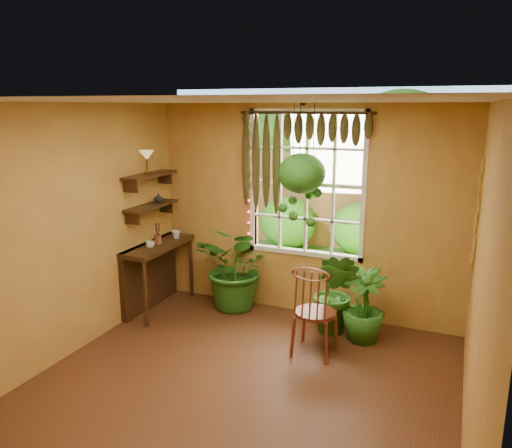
{
  "coord_description": "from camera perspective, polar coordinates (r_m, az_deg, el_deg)",
  "views": [
    {
      "loc": [
        1.83,
        -3.7,
        2.67
      ],
      "look_at": [
        -0.22,
        1.15,
        1.41
      ],
      "focal_mm": 35.0,
      "sensor_mm": 36.0,
      "label": 1
    }
  ],
  "objects": [
    {
      "name": "tiffany_lamp",
      "position": [
        6.43,
        -12.39,
        7.51
      ],
      "size": [
        0.18,
        0.18,
        0.3
      ],
      "color": "brown",
      "rests_on": "shelf_upper"
    },
    {
      "name": "counter_ledge",
      "position": [
        6.82,
        -11.76,
        -4.94
      ],
      "size": [
        0.4,
        1.2,
        0.9
      ],
      "color": "#331D0D",
      "rests_on": "floor"
    },
    {
      "name": "wall_plates",
      "position": [
        5.61,
        23.91,
        0.76
      ],
      "size": [
        0.04,
        0.32,
        1.1
      ],
      "primitive_type": null,
      "color": "beige",
      "rests_on": "wall_right"
    },
    {
      "name": "brush_jar",
      "position": [
        6.63,
        -11.2,
        -1.08
      ],
      "size": [
        0.1,
        0.1,
        0.35
      ],
      "color": "brown",
      "rests_on": "counter_ledge"
    },
    {
      "name": "cup_a",
      "position": [
        6.48,
        -12.0,
        -2.31
      ],
      "size": [
        0.13,
        0.13,
        0.09
      ],
      "primitive_type": "imported",
      "rotation": [
        0.0,
        0.0,
        0.19
      ],
      "color": "silver",
      "rests_on": "counter_ledge"
    },
    {
      "name": "wall_right",
      "position": [
        3.93,
        24.14,
        -7.38
      ],
      "size": [
        0.0,
        4.5,
        4.5
      ],
      "primitive_type": "plane",
      "rotation": [
        1.57,
        0.0,
        -1.57
      ],
      "color": "#B9973F",
      "rests_on": "floor"
    },
    {
      "name": "hanging_basket",
      "position": [
        5.96,
        5.24,
        5.33
      ],
      "size": [
        0.56,
        0.56,
        1.45
      ],
      "color": "black",
      "rests_on": "ceiling"
    },
    {
      "name": "ceiling",
      "position": [
        4.13,
        -3.54,
        13.84
      ],
      "size": [
        4.5,
        4.5,
        0.0
      ],
      "primitive_type": "plane",
      "rotation": [
        3.14,
        0.0,
        0.0
      ],
      "color": "white",
      "rests_on": "wall_back"
    },
    {
      "name": "wall_back",
      "position": [
        6.37,
        5.65,
        1.41
      ],
      "size": [
        4.0,
        0.0,
        4.0
      ],
      "primitive_type": "plane",
      "rotation": [
        1.57,
        0.0,
        0.0
      ],
      "color": "#B9973F",
      "rests_on": "floor"
    },
    {
      "name": "windsor_chair",
      "position": [
        5.56,
        6.64,
        -11.34
      ],
      "size": [
        0.46,
        0.49,
        1.2
      ],
      "rotation": [
        0.0,
        0.0,
        -0.02
      ],
      "color": "maroon",
      "rests_on": "floor"
    },
    {
      "name": "shelf_upper",
      "position": [
        6.53,
        -12.03,
        5.49
      ],
      "size": [
        0.25,
        0.9,
        0.04
      ],
      "primitive_type": "cube",
      "color": "#331D0D",
      "rests_on": "wall_left"
    },
    {
      "name": "valance_vine",
      "position": [
        6.18,
        4.83,
        9.75
      ],
      "size": [
        1.7,
        0.12,
        1.1
      ],
      "color": "#331D0D",
      "rests_on": "window"
    },
    {
      "name": "wall_left",
      "position": [
        5.49,
        -22.4,
        -1.51
      ],
      "size": [
        0.0,
        4.5,
        4.5
      ],
      "primitive_type": "plane",
      "rotation": [
        1.57,
        0.0,
        1.57
      ],
      "color": "#B9973F",
      "rests_on": "floor"
    },
    {
      "name": "potted_plant_mid",
      "position": [
        6.0,
        9.13,
        -7.81
      ],
      "size": [
        0.69,
        0.62,
        1.03
      ],
      "primitive_type": "imported",
      "rotation": [
        0.0,
        0.0,
        -0.35
      ],
      "color": "#1D4D14",
      "rests_on": "floor"
    },
    {
      "name": "cup_b",
      "position": [
        6.86,
        -9.13,
        -1.21
      ],
      "size": [
        0.12,
        0.12,
        0.11
      ],
      "primitive_type": "imported",
      "rotation": [
        0.0,
        0.0,
        0.04
      ],
      "color": "beige",
      "rests_on": "counter_ledge"
    },
    {
      "name": "potted_plant_right",
      "position": [
        5.92,
        12.24,
        -9.07
      ],
      "size": [
        0.61,
        0.61,
        0.87
      ],
      "primitive_type": "imported",
      "rotation": [
        0.0,
        0.0,
        -0.31
      ],
      "color": "#1D4D14",
      "rests_on": "floor"
    },
    {
      "name": "backyard",
      "position": [
        10.78,
        14.25,
        5.63
      ],
      "size": [
        14.0,
        10.0,
        12.0
      ],
      "color": "#215819",
      "rests_on": "ground"
    },
    {
      "name": "floor",
      "position": [
        4.92,
        -3.06,
        -19.46
      ],
      "size": [
        4.5,
        4.5,
        0.0
      ],
      "primitive_type": "plane",
      "color": "#542718",
      "rests_on": "ground"
    },
    {
      "name": "shelf_vase",
      "position": [
        6.7,
        -11.08,
        2.96
      ],
      "size": [
        0.13,
        0.13,
        0.12
      ],
      "primitive_type": "imported",
      "rotation": [
        0.0,
        0.0,
        0.14
      ],
      "color": "#B2AD99",
      "rests_on": "shelf_lower"
    },
    {
      "name": "window",
      "position": [
        6.33,
        5.8,
        4.56
      ],
      "size": [
        1.52,
        0.1,
        1.86
      ],
      "color": "white",
      "rests_on": "wall_back"
    },
    {
      "name": "shelf_lower",
      "position": [
        6.59,
        -11.86,
        2.04
      ],
      "size": [
        0.25,
        0.9,
        0.04
      ],
      "primitive_type": "cube",
      "color": "#331D0D",
      "rests_on": "wall_left"
    },
    {
      "name": "string_lights",
      "position": [
        6.5,
        -0.86,
        5.3
      ],
      "size": [
        0.03,
        0.03,
        1.54
      ],
      "primitive_type": null,
      "color": "#FF2633",
      "rests_on": "window"
    },
    {
      "name": "potted_plant_left",
      "position": [
        6.63,
        -2.08,
        -4.93
      ],
      "size": [
        1.18,
        1.06,
        1.16
      ],
      "primitive_type": "imported",
      "rotation": [
        0.0,
        0.0,
        -0.16
      ],
      "color": "#1D4D14",
      "rests_on": "floor"
    }
  ]
}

